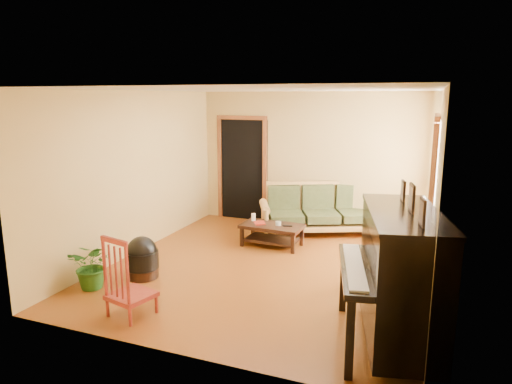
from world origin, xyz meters
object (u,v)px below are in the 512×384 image
at_px(ceramic_crock, 421,235).
at_px(potted_plant, 93,265).
at_px(sofa, 321,209).
at_px(red_chair, 130,275).
at_px(armchair, 396,250).
at_px(footstool, 142,262).
at_px(coffee_table, 272,235).
at_px(piano, 400,279).

xyz_separation_m(ceramic_crock, potted_plant, (-3.99, -3.76, 0.21)).
xyz_separation_m(sofa, red_chair, (-1.29, -3.97, 0.03)).
relative_size(armchair, footstool, 1.85).
distance_m(sofa, armchair, 2.30).
relative_size(coffee_table, armchair, 1.21).
relative_size(coffee_table, piano, 0.65).
xyz_separation_m(footstool, potted_plant, (-0.38, -0.55, 0.10)).
xyz_separation_m(footstool, red_chair, (0.55, -1.00, 0.27)).
height_order(sofa, coffee_table, sofa).
distance_m(sofa, piano, 3.88).
relative_size(ceramic_crock, potted_plant, 0.34).
xyz_separation_m(sofa, armchair, (1.48, -1.76, -0.03)).
relative_size(piano, red_chair, 1.63).
bearing_deg(armchair, footstool, -141.61).
bearing_deg(footstool, piano, -8.79).
distance_m(red_chair, ceramic_crock, 5.21).
height_order(red_chair, ceramic_crock, red_chair).
bearing_deg(potted_plant, sofa, 57.71).
distance_m(sofa, coffee_table, 1.20).
xyz_separation_m(armchair, potted_plant, (-3.70, -1.76, -0.11)).
bearing_deg(piano, footstool, 158.21).
height_order(sofa, red_chair, red_chair).
distance_m(armchair, footstool, 3.54).
bearing_deg(piano, sofa, 102.08).
height_order(footstool, red_chair, red_chair).
bearing_deg(armchair, red_chair, -123.02).
bearing_deg(ceramic_crock, armchair, -98.25).
relative_size(sofa, coffee_table, 2.09).
bearing_deg(potted_plant, red_chair, -25.59).
xyz_separation_m(sofa, piano, (1.64, -3.51, 0.24)).
distance_m(coffee_table, potted_plant, 3.00).
distance_m(coffee_table, armchair, 2.23).
bearing_deg(piano, potted_plant, 167.17).
distance_m(coffee_table, footstool, 2.33).
bearing_deg(sofa, armchair, -74.95).
distance_m(piano, potted_plant, 3.88).
bearing_deg(coffee_table, sofa, 58.95).
xyz_separation_m(red_chair, ceramic_crock, (3.06, 4.20, -0.38)).
distance_m(sofa, ceramic_crock, 1.82).
height_order(piano, ceramic_crock, piano).
relative_size(piano, potted_plant, 2.49).
bearing_deg(piano, coffee_table, 118.79).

